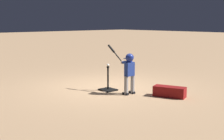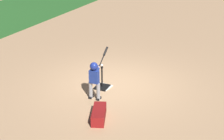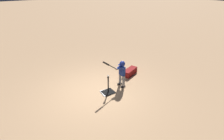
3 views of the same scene
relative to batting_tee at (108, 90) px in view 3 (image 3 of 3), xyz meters
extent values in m
plane|color=tan|center=(0.33, -0.28, -0.09)|extent=(90.00, 90.00, 0.00)
cube|color=white|center=(0.05, -0.03, -0.08)|extent=(0.49, 0.49, 0.02)
cube|color=black|center=(0.00, 0.00, -0.07)|extent=(0.45, 0.40, 0.04)
cylinder|color=black|center=(0.00, 0.00, 0.26)|extent=(0.05, 0.05, 0.62)
cylinder|color=black|center=(0.00, 0.00, 0.59)|extent=(0.08, 0.08, 0.05)
cylinder|color=gray|center=(-0.75, 0.02, 0.16)|extent=(0.11, 0.11, 0.51)
cube|color=black|center=(-0.73, 0.01, -0.06)|extent=(0.18, 0.10, 0.06)
cylinder|color=gray|center=(-0.76, -0.23, 0.16)|extent=(0.11, 0.11, 0.51)
cube|color=black|center=(-0.74, -0.23, -0.06)|extent=(0.18, 0.10, 0.06)
cube|color=navy|center=(-0.76, -0.11, 0.61)|extent=(0.15, 0.27, 0.38)
sphere|color=#DBB293|center=(-0.76, -0.11, 0.91)|extent=(0.19, 0.19, 0.19)
sphere|color=navy|center=(-0.76, -0.11, 0.92)|extent=(0.23, 0.23, 0.23)
cube|color=navy|center=(-0.66, -0.11, 0.89)|extent=(0.12, 0.17, 0.01)
cylinder|color=navy|center=(-0.61, -0.07, 0.78)|extent=(0.31, 0.17, 0.11)
cylinder|color=navy|center=(-0.62, -0.15, 0.78)|extent=(0.32, 0.15, 0.11)
sphere|color=#DBB293|center=(-0.47, -0.12, 0.76)|extent=(0.10, 0.10, 0.10)
cylinder|color=black|center=(-0.19, -0.12, 0.98)|extent=(0.59, 0.05, 0.46)
cylinder|color=black|center=(0.00, -0.13, 1.12)|extent=(0.28, 0.07, 0.23)
cylinder|color=black|center=(-0.49, -0.11, 0.75)|extent=(0.04, 0.05, 0.05)
sphere|color=white|center=(0.00, 0.00, 0.65)|extent=(0.07, 0.07, 0.07)
cube|color=maroon|center=(-1.69, -0.68, 0.05)|extent=(0.90, 0.58, 0.28)
camera|label=1|loc=(-6.58, 5.94, 1.91)|focal=50.00mm
camera|label=2|loc=(-7.89, -3.63, 4.17)|focal=50.00mm
camera|label=3|loc=(3.21, 4.82, 3.81)|focal=28.00mm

